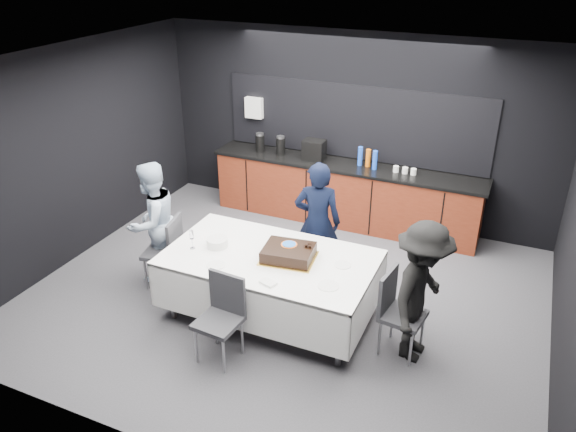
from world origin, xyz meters
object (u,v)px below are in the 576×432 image
(person_right, at_px, (421,293))
(cake_assembly, at_px, (289,253))
(plate_stack, at_px, (217,242))
(chair_near, at_px, (222,311))
(champagne_flute, at_px, (191,236))
(chair_right, at_px, (397,307))
(chair_left, at_px, (168,247))
(person_center, at_px, (317,223))
(person_left, at_px, (153,222))
(party_table, at_px, (270,267))

(person_right, bearing_deg, cake_assembly, 94.50)
(plate_stack, distance_m, chair_near, 0.96)
(plate_stack, distance_m, champagne_flute, 0.30)
(chair_right, distance_m, person_right, 0.32)
(cake_assembly, xyz_separation_m, chair_left, (-1.63, 0.03, -0.32))
(plate_stack, height_order, chair_left, chair_left)
(cake_assembly, height_order, chair_left, cake_assembly)
(chair_right, bearing_deg, chair_left, 178.30)
(champagne_flute, bearing_deg, chair_left, 154.80)
(cake_assembly, relative_size, person_center, 0.40)
(champagne_flute, distance_m, person_left, 0.90)
(person_right, bearing_deg, party_table, 96.11)
(chair_right, height_order, person_center, person_center)
(person_center, xyz_separation_m, person_left, (-1.89, -0.78, -0.02))
(party_table, bearing_deg, cake_assembly, 10.59)
(champagne_flute, relative_size, person_right, 0.15)
(plate_stack, relative_size, chair_near, 0.26)
(person_center, distance_m, person_left, 2.04)
(champagne_flute, bearing_deg, cake_assembly, 11.72)
(cake_assembly, height_order, chair_right, cake_assembly)
(person_left, relative_size, person_right, 1.00)
(chair_left, relative_size, person_right, 0.60)
(chair_right, relative_size, person_right, 0.60)
(champagne_flute, height_order, chair_near, champagne_flute)
(chair_near, bearing_deg, chair_left, 145.30)
(plate_stack, bearing_deg, chair_left, 172.34)
(person_right, bearing_deg, champagne_flute, 100.49)
(party_table, xyz_separation_m, chair_right, (1.45, -0.02, -0.11))
(party_table, relative_size, plate_stack, 9.67)
(party_table, bearing_deg, chair_right, -0.67)
(cake_assembly, distance_m, chair_right, 1.28)
(party_table, relative_size, chair_left, 2.51)
(chair_near, height_order, person_center, person_center)
(person_center, bearing_deg, chair_left, 13.38)
(person_center, bearing_deg, cake_assembly, 75.63)
(plate_stack, height_order, person_center, person_center)
(cake_assembly, bearing_deg, plate_stack, -174.89)
(party_table, bearing_deg, chair_left, 177.26)
(chair_left, height_order, chair_right, same)
(chair_left, xyz_separation_m, person_right, (3.10, -0.08, 0.24))
(person_center, xyz_separation_m, person_right, (1.48, -0.97, -0.02))
(person_left, bearing_deg, person_center, 121.27)
(person_center, bearing_deg, person_left, 7.09)
(person_right, bearing_deg, person_left, 93.39)
(chair_left, relative_size, chair_near, 1.00)
(chair_left, relative_size, person_left, 0.60)
(chair_left, relative_size, person_center, 0.58)
(champagne_flute, distance_m, chair_near, 1.04)
(chair_near, bearing_deg, person_center, 78.85)
(person_center, height_order, person_right, person_center)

